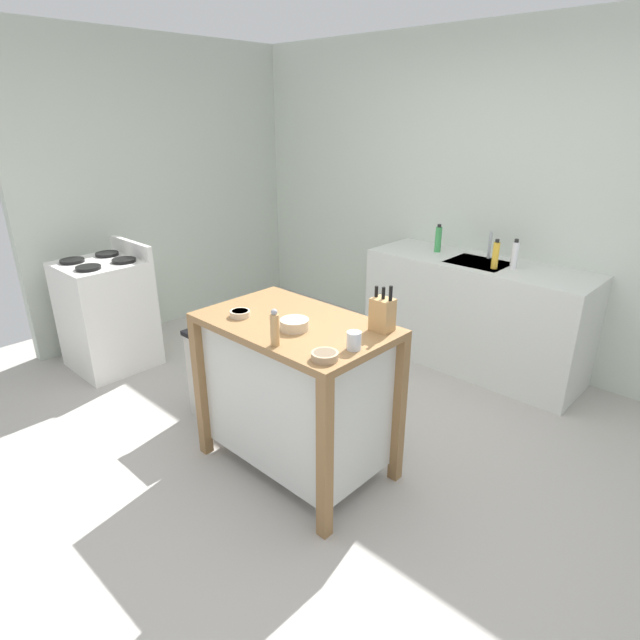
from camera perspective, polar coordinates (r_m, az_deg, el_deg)
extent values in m
plane|color=#ADA8A0|center=(3.23, -0.59, -15.51)|extent=(6.37, 6.37, 0.00)
cube|color=silver|center=(4.46, 19.70, 12.18)|extent=(5.37, 0.10, 2.60)
cube|color=beige|center=(5.23, -16.53, 13.82)|extent=(0.10, 2.79, 2.60)
cube|color=olive|center=(2.78, -2.83, -0.55)|extent=(1.06, 0.66, 0.04)
cube|color=silver|center=(2.96, -2.68, -7.92)|extent=(0.96, 0.56, 0.78)
cube|color=olive|center=(3.17, -12.97, -7.39)|extent=(0.06, 0.06, 0.88)
cube|color=olive|center=(2.52, 0.53, -15.29)|extent=(0.06, 0.06, 0.88)
cube|color=olive|center=(3.48, -4.89, -4.03)|extent=(0.06, 0.06, 0.88)
cube|color=olive|center=(2.91, 8.66, -9.92)|extent=(0.06, 0.06, 0.88)
cube|color=tan|center=(2.65, 6.88, 0.60)|extent=(0.11, 0.09, 0.17)
cylinder|color=black|center=(2.63, 6.23, 3.14)|extent=(0.02, 0.02, 0.06)
cylinder|color=black|center=(2.61, 7.00, 2.98)|extent=(0.02, 0.02, 0.06)
cylinder|color=black|center=(2.58, 7.79, 2.92)|extent=(0.02, 0.02, 0.08)
cylinder|color=beige|center=(2.86, -8.79, 0.70)|extent=(0.11, 0.11, 0.03)
cylinder|color=gray|center=(2.86, -8.81, 0.96)|extent=(0.09, 0.09, 0.01)
cylinder|color=beige|center=(2.66, -2.80, -0.49)|extent=(0.15, 0.15, 0.05)
cylinder|color=gray|center=(2.65, -2.81, -0.01)|extent=(0.12, 0.12, 0.01)
cylinder|color=tan|center=(2.34, 0.53, -3.98)|extent=(0.13, 0.13, 0.04)
cylinder|color=brown|center=(2.34, 0.53, -3.65)|extent=(0.10, 0.10, 0.01)
cylinder|color=silver|center=(2.44, 3.76, -2.28)|extent=(0.07, 0.07, 0.09)
cylinder|color=tan|center=(2.46, -5.00, -1.12)|extent=(0.04, 0.04, 0.16)
sphere|color=#99999E|center=(2.43, -5.07, 0.87)|extent=(0.03, 0.03, 0.03)
cube|color=#B7B2A8|center=(3.58, -11.19, -6.17)|extent=(0.34, 0.26, 0.60)
cube|color=black|center=(3.45, -11.57, -1.55)|extent=(0.36, 0.28, 0.03)
cube|color=silver|center=(4.36, 16.54, 0.59)|extent=(1.74, 0.60, 0.88)
cube|color=silver|center=(4.22, 17.04, 5.90)|extent=(0.44, 0.36, 0.03)
cylinder|color=#B7BCC1|center=(4.33, 18.20, 7.88)|extent=(0.02, 0.02, 0.22)
cylinder|color=yellow|center=(4.05, 18.76, 6.74)|extent=(0.05, 0.05, 0.20)
cylinder|color=black|center=(4.03, 18.95, 8.25)|extent=(0.03, 0.03, 0.02)
cylinder|color=green|center=(4.43, 12.89, 8.63)|extent=(0.05, 0.05, 0.21)
cylinder|color=black|center=(4.40, 13.01, 10.09)|extent=(0.03, 0.03, 0.02)
cylinder|color=white|center=(4.10, 20.64, 6.67)|extent=(0.05, 0.05, 0.20)
cylinder|color=black|center=(4.07, 20.85, 8.17)|extent=(0.03, 0.03, 0.02)
cube|color=white|center=(4.51, -22.40, 0.53)|extent=(0.60, 0.60, 0.88)
cube|color=white|center=(4.48, -20.11, 7.45)|extent=(0.60, 0.04, 0.12)
cylinder|color=black|center=(4.46, -25.63, 5.90)|extent=(0.18, 0.18, 0.02)
cylinder|color=black|center=(4.21, -24.17, 5.27)|extent=(0.18, 0.18, 0.02)
cylinder|color=black|center=(4.56, -22.41, 6.73)|extent=(0.18, 0.18, 0.02)
cylinder|color=black|center=(4.31, -20.79, 6.16)|extent=(0.18, 0.18, 0.02)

